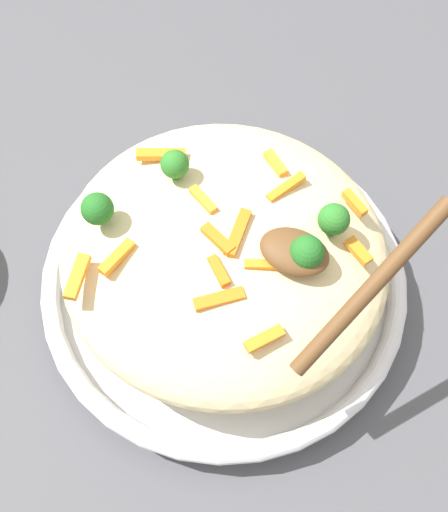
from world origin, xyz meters
TOP-DOWN VIEW (x-y plane):
  - ground_plane at (0.00, 0.00)m, footprint 2.40×2.40m
  - serving_bowl at (0.00, 0.00)m, footprint 0.34×0.34m
  - pasta_mound at (0.00, 0.00)m, footprint 0.28×0.28m
  - carrot_piece_0 at (0.03, -0.02)m, footprint 0.03×0.02m
  - carrot_piece_1 at (0.07, 0.06)m, footprint 0.02×0.04m
  - carrot_piece_2 at (0.08, -0.05)m, footprint 0.04×0.03m
  - carrot_piece_3 at (-0.05, 0.02)m, footprint 0.04×0.02m
  - carrot_piece_4 at (0.09, 0.08)m, footprint 0.02×0.04m
  - carrot_piece_5 at (-0.03, -0.06)m, footprint 0.02×0.04m
  - carrot_piece_6 at (-0.11, -0.03)m, footprint 0.03×0.02m
  - carrot_piece_7 at (-0.09, -0.07)m, footprint 0.03×0.02m
  - carrot_piece_8 at (0.00, 0.01)m, footprint 0.03×0.02m
  - carrot_piece_9 at (-0.01, -0.00)m, footprint 0.01×0.04m
  - carrot_piece_10 at (-0.02, 0.06)m, footprint 0.04×0.03m
  - carrot_piece_11 at (-0.01, -0.08)m, footprint 0.03×0.02m
  - carrot_piece_12 at (-0.01, 0.04)m, footprint 0.03×0.02m
  - carrot_piece_13 at (-0.06, 0.07)m, footprint 0.03×0.03m
  - broccoli_floret_0 at (0.06, -0.03)m, footprint 0.02×0.02m
  - broccoli_floret_1 at (-0.08, -0.04)m, footprint 0.03×0.03m
  - broccoli_floret_2 at (0.10, 0.03)m, footprint 0.03×0.03m
  - broccoli_floret_3 at (-0.07, 0.00)m, footprint 0.03×0.03m
  - serving_spoon at (-0.08, 0.01)m, footprint 0.12×0.13m

SIDE VIEW (x-z plane):
  - ground_plane at x=0.00m, z-range 0.00..0.00m
  - serving_bowl at x=0.00m, z-range 0.00..0.04m
  - pasta_mound at x=0.00m, z-range 0.03..0.12m
  - carrot_piece_13 at x=-0.06m, z-range 0.11..0.11m
  - carrot_piece_6 at x=-0.11m, z-range 0.11..0.11m
  - carrot_piece_4 at x=0.09m, z-range 0.11..0.11m
  - carrot_piece_2 at x=0.08m, z-range 0.11..0.12m
  - carrot_piece_11 at x=-0.01m, z-range 0.11..0.12m
  - carrot_piece_7 at x=-0.09m, z-range 0.11..0.12m
  - carrot_piece_1 at x=0.07m, z-range 0.11..0.12m
  - carrot_piece_10 at x=-0.02m, z-range 0.11..0.12m
  - carrot_piece_5 at x=-0.03m, z-range 0.11..0.12m
  - carrot_piece_3 at x=-0.05m, z-range 0.11..0.12m
  - carrot_piece_12 at x=-0.01m, z-range 0.11..0.12m
  - carrot_piece_0 at x=0.03m, z-range 0.11..0.12m
  - carrot_piece_9 at x=-0.01m, z-range 0.12..0.12m
  - carrot_piece_8 at x=0.00m, z-range 0.12..0.12m
  - broccoli_floret_2 at x=0.10m, z-range 0.11..0.14m
  - broccoli_floret_3 at x=-0.07m, z-range 0.11..0.14m
  - broccoli_floret_1 at x=-0.08m, z-range 0.11..0.14m
  - broccoli_floret_0 at x=0.06m, z-range 0.11..0.14m
  - serving_spoon at x=-0.08m, z-range 0.09..0.18m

